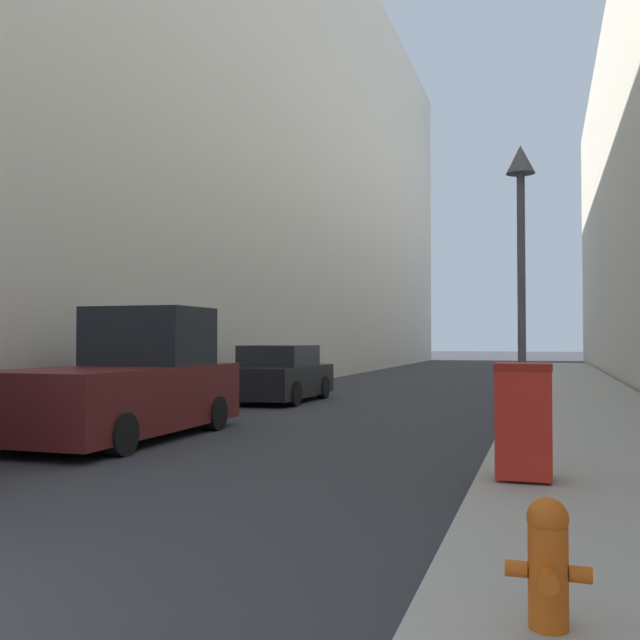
{
  "coord_description": "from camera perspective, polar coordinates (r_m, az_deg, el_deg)",
  "views": [
    {
      "loc": [
        4.56,
        -2.25,
        1.71
      ],
      "look_at": [
        -2.1,
        18.72,
        2.31
      ],
      "focal_mm": 40.0,
      "sensor_mm": 36.0,
      "label": 1
    }
  ],
  "objects": [
    {
      "name": "building_left_glass",
      "position": [
        33.18,
        -10.19,
        14.09
      ],
      "size": [
        12.0,
        60.0,
        21.29
      ],
      "color": "beige",
      "rests_on": "ground"
    },
    {
      "name": "sidewalk_right",
      "position": [
        20.33,
        20.25,
        -6.09
      ],
      "size": [
        3.39,
        60.0,
        0.13
      ],
      "color": "#ADA89E",
      "rests_on": "ground"
    },
    {
      "name": "lamppost",
      "position": [
        13.44,
        15.79,
        6.84
      ],
      "size": [
        0.52,
        0.52,
        5.09
      ],
      "color": "#4C4C51",
      "rests_on": "sidewalk_right"
    },
    {
      "name": "parked_sedan_near",
      "position": [
        19.68,
        -3.28,
        -4.44
      ],
      "size": [
        1.98,
        4.16,
        1.54
      ],
      "color": "black",
      "rests_on": "ground"
    },
    {
      "name": "fire_hydrant",
      "position": [
        4.29,
        17.78,
        -17.8
      ],
      "size": [
        0.46,
        0.34,
        0.71
      ],
      "color": "#D15614",
      "rests_on": "sidewalk_right"
    },
    {
      "name": "trash_bin",
      "position": [
        8.4,
        16.0,
        -7.7
      ],
      "size": [
        0.63,
        0.63,
        1.31
      ],
      "color": "red",
      "rests_on": "sidewalk_right"
    },
    {
      "name": "pickup_truck",
      "position": [
        12.88,
        -15.1,
        -4.97
      ],
      "size": [
        2.24,
        5.01,
        2.29
      ],
      "color": "#561919",
      "rests_on": "ground"
    }
  ]
}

